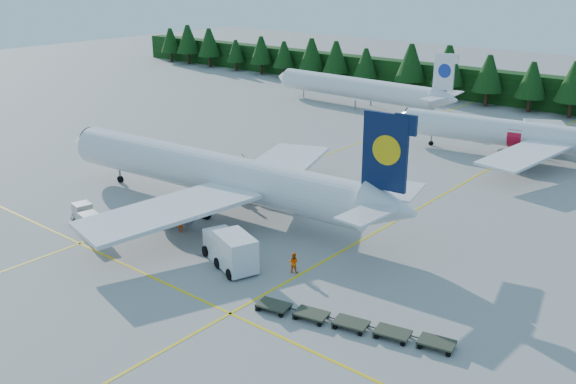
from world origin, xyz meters
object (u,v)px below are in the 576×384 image
Objects in this scene: airliner_red at (512,134)px; service_truck at (230,248)px; airliner_navy at (204,171)px; airstairs at (243,187)px.

service_truck is (-5.78, -48.41, -1.63)m from airliner_red.
airliner_navy is at bearing -123.45° from airliner_red.
service_truck is at bearing -105.52° from airliner_red.
airliner_red is 5.20× the size of service_truck.
airliner_navy is 6.39m from airstairs.
airstairs is 18.67m from service_truck.
airstairs is (0.49, 5.53, -3.16)m from airliner_navy.
airstairs is (-17.79, -34.15, -2.47)m from airliner_red.
airliner_red is 38.58m from airstairs.
airliner_navy is 6.34× the size of service_truck.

